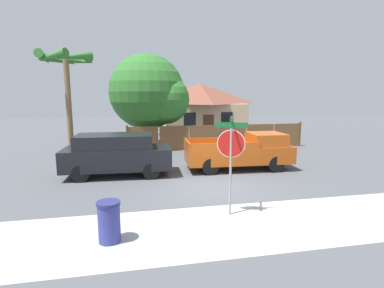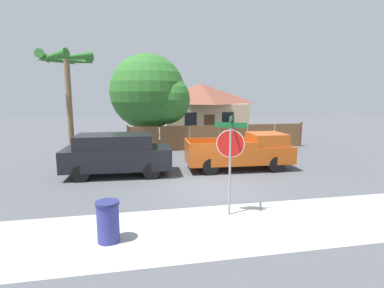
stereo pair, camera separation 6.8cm
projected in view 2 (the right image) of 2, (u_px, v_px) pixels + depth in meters
ground_plane at (212, 187)px, 11.86m from camera, size 80.00×80.00×0.00m
sidewalk_strip at (245, 225)px, 8.37m from camera, size 36.00×3.20×0.01m
wooden_fence at (219, 137)px, 20.14m from camera, size 12.15×0.12×1.73m
house at (201, 108)px, 27.72m from camera, size 7.64×6.79×4.65m
oak_tree at (151, 94)px, 20.59m from camera, size 5.42×5.17×6.41m
palm_tree at (67, 68)px, 14.95m from camera, size 2.82×3.03×5.75m
red_suv at (117, 153)px, 13.47m from camera, size 4.82×2.20×1.88m
orange_pickup at (243, 152)px, 14.62m from camera, size 5.19×2.12×1.77m
stop_sign at (230, 149)px, 8.83m from camera, size 0.88×0.79×3.00m
trash_bin at (108, 221)px, 7.39m from camera, size 0.58×0.58×1.04m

